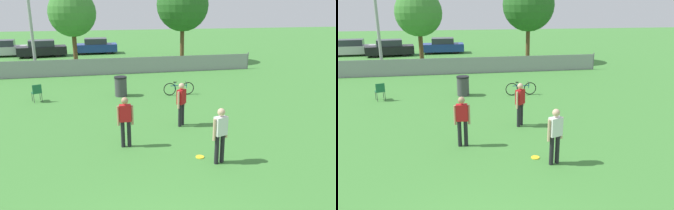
% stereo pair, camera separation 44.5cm
% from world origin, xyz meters
% --- Properties ---
extents(fence_backline, '(20.19, 0.07, 1.21)m').
position_xyz_m(fence_backline, '(0.00, 18.00, 0.55)').
color(fence_backline, gray).
rests_on(fence_backline, ground_plane).
extents(tree_near_pole, '(3.42, 3.42, 5.66)m').
position_xyz_m(tree_near_pole, '(-2.24, 21.42, 3.93)').
color(tree_near_pole, brown).
rests_on(tree_near_pole, ground_plane).
extents(tree_far_right, '(4.07, 4.07, 6.53)m').
position_xyz_m(tree_far_right, '(6.09, 21.80, 4.48)').
color(tree_far_right, brown).
rests_on(tree_far_right, ground_plane).
extents(player_thrower_red, '(0.53, 0.23, 1.68)m').
position_xyz_m(player_thrower_red, '(0.07, 5.98, 0.97)').
color(player_thrower_red, black).
rests_on(player_thrower_red, ground_plane).
extents(player_defender_red, '(0.41, 0.42, 1.68)m').
position_xyz_m(player_defender_red, '(2.32, 7.49, 0.97)').
color(player_defender_red, black).
rests_on(player_defender_red, ground_plane).
extents(player_receiver_white, '(0.50, 0.32, 1.68)m').
position_xyz_m(player_receiver_white, '(2.63, 4.23, 0.97)').
color(player_receiver_white, black).
rests_on(player_receiver_white, ground_plane).
extents(frisbee_disc, '(0.27, 0.27, 0.03)m').
position_xyz_m(frisbee_disc, '(2.19, 4.70, 0.01)').
color(frisbee_disc, yellow).
rests_on(frisbee_disc, ground_plane).
extents(folding_chair_sideline, '(0.55, 0.55, 0.86)m').
position_xyz_m(folding_chair_sideline, '(-3.61, 12.13, 0.51)').
color(folding_chair_sideline, '#333338').
rests_on(folding_chair_sideline, ground_plane).
extents(bicycle_sideline, '(1.62, 0.44, 0.70)m').
position_xyz_m(bicycle_sideline, '(3.35, 11.93, 0.34)').
color(bicycle_sideline, black).
rests_on(bicycle_sideline, ground_plane).
extents(trash_bin, '(0.64, 0.64, 1.01)m').
position_xyz_m(trash_bin, '(0.40, 12.36, 0.51)').
color(trash_bin, '#3F3F44').
rests_on(trash_bin, ground_plane).
extents(parked_car_silver, '(4.34, 2.08, 1.47)m').
position_xyz_m(parked_car_silver, '(-9.05, 28.35, 0.69)').
color(parked_car_silver, black).
rests_on(parked_car_silver, ground_plane).
extents(parked_car_dark, '(4.40, 2.32, 1.48)m').
position_xyz_m(parked_car_dark, '(-5.49, 27.42, 0.71)').
color(parked_car_dark, black).
rests_on(parked_car_dark, ground_plane).
extents(parked_car_blue, '(3.95, 1.84, 1.46)m').
position_xyz_m(parked_car_blue, '(-0.72, 28.43, 0.71)').
color(parked_car_blue, black).
rests_on(parked_car_blue, ground_plane).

